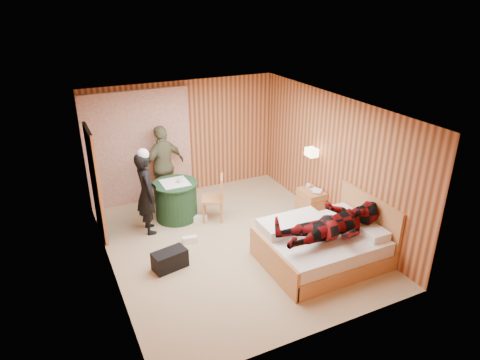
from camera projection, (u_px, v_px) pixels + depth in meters
name	position (u px, v px, depth m)	size (l,w,h in m)	color
floor	(232.00, 243.00, 7.73)	(4.20, 5.00, 0.01)	tan
ceiling	(231.00, 108.00, 6.72)	(4.20, 5.00, 0.01)	white
wall_back	(184.00, 138.00, 9.29)	(4.20, 0.02, 2.50)	#D08250
wall_left	(105.00, 205.00, 6.40)	(0.02, 5.00, 2.50)	#D08250
wall_right	(333.00, 161.00, 8.06)	(0.02, 5.00, 2.50)	#D08250
curtain	(139.00, 148.00, 8.86)	(2.20, 0.08, 2.40)	beige
doorway	(95.00, 183.00, 7.66)	(0.06, 0.90, 2.05)	black
wall_lamp	(312.00, 152.00, 8.34)	(0.26, 0.24, 0.16)	gold
bed	(322.00, 245.00, 7.13)	(1.95, 1.49, 1.02)	tan
nightstand	(311.00, 202.00, 8.61)	(0.41, 0.56, 0.54)	tan
round_table	(176.00, 200.00, 8.45)	(0.88, 0.88, 0.78)	#204625
chair_far	(166.00, 181.00, 8.97)	(0.46, 0.46, 0.93)	tan
chair_near	(217.00, 195.00, 8.34)	(0.55, 0.55, 0.92)	tan
duffel_bag	(170.00, 260.00, 6.99)	(0.55, 0.30, 0.31)	black
sneaker_left	(190.00, 240.00, 7.73)	(0.27, 0.11, 0.12)	white
sneaker_right	(200.00, 218.00, 8.45)	(0.27, 0.11, 0.12)	white
woman_standing	(147.00, 193.00, 7.84)	(0.57, 0.38, 1.57)	black
man_at_table	(164.00, 166.00, 8.87)	(1.01, 0.42, 1.72)	#6D6B49
man_on_bed	(335.00, 217.00, 6.69)	(1.77, 0.67, 0.86)	maroon
book_lower	(313.00, 191.00, 8.46)	(0.17, 0.22, 0.02)	white
book_upper	(313.00, 190.00, 8.45)	(0.16, 0.22, 0.02)	white
cup_nightstand	(308.00, 186.00, 8.59)	(0.10, 0.10, 0.09)	white
cup_table	(180.00, 180.00, 8.27)	(0.12, 0.12, 0.10)	white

